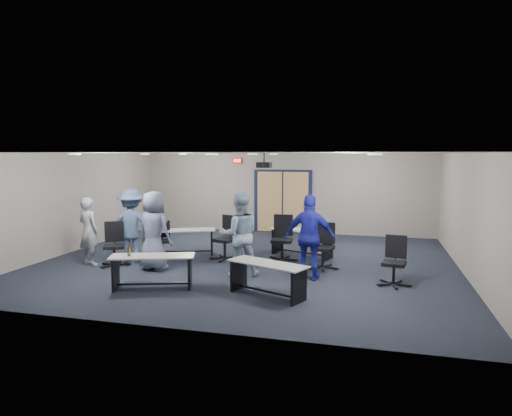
% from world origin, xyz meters
% --- Properties ---
extents(floor, '(10.00, 10.00, 0.00)m').
position_xyz_m(floor, '(0.00, 0.00, 0.00)').
color(floor, black).
rests_on(floor, ground).
extents(back_wall, '(10.00, 0.04, 2.70)m').
position_xyz_m(back_wall, '(0.00, 4.50, 1.35)').
color(back_wall, gray).
rests_on(back_wall, floor).
extents(front_wall, '(10.00, 0.04, 2.70)m').
position_xyz_m(front_wall, '(0.00, -4.50, 1.35)').
color(front_wall, gray).
rests_on(front_wall, floor).
extents(left_wall, '(0.04, 9.00, 2.70)m').
position_xyz_m(left_wall, '(-5.00, 0.00, 1.35)').
color(left_wall, gray).
rests_on(left_wall, floor).
extents(right_wall, '(0.04, 9.00, 2.70)m').
position_xyz_m(right_wall, '(5.00, 0.00, 1.35)').
color(right_wall, gray).
rests_on(right_wall, floor).
extents(ceiling, '(10.00, 9.00, 0.04)m').
position_xyz_m(ceiling, '(0.00, 0.00, 2.70)').
color(ceiling, silver).
rests_on(ceiling, back_wall).
extents(double_door, '(2.00, 0.07, 2.20)m').
position_xyz_m(double_door, '(0.00, 4.46, 1.05)').
color(double_door, black).
rests_on(double_door, back_wall).
extents(exit_sign, '(0.32, 0.07, 0.18)m').
position_xyz_m(exit_sign, '(-1.60, 4.44, 2.45)').
color(exit_sign, black).
rests_on(exit_sign, back_wall).
extents(ceiling_projector, '(0.35, 0.32, 0.37)m').
position_xyz_m(ceiling_projector, '(0.30, 0.50, 2.40)').
color(ceiling_projector, black).
rests_on(ceiling_projector, ceiling).
extents(ceiling_can_lights, '(6.24, 5.74, 0.02)m').
position_xyz_m(ceiling_can_lights, '(0.00, 0.25, 2.67)').
color(ceiling_can_lights, white).
rests_on(ceiling_can_lights, ceiling).
extents(table_front_left, '(1.74, 1.04, 0.92)m').
position_xyz_m(table_front_left, '(-1.23, -2.64, 0.46)').
color(table_front_left, '#A4A29B').
rests_on(table_front_left, floor).
extents(table_front_right, '(1.66, 1.10, 0.64)m').
position_xyz_m(table_front_right, '(1.10, -2.55, 0.44)').
color(table_front_right, '#A4A29B').
rests_on(table_front_right, floor).
extents(table_back_left, '(1.77, 1.11, 0.68)m').
position_xyz_m(table_back_left, '(-1.87, 0.36, 0.47)').
color(table_back_left, '#A4A29B').
rests_on(table_back_left, floor).
extents(table_back_right, '(1.80, 1.14, 0.81)m').
position_xyz_m(table_back_right, '(1.21, 1.02, 0.48)').
color(table_back_right, '#A4A29B').
rests_on(table_back_right, floor).
extents(chair_back_a, '(0.78, 0.78, 0.94)m').
position_xyz_m(chair_back_a, '(-2.27, -0.08, 0.47)').
color(chair_back_a, black).
rests_on(chair_back_a, floor).
extents(chair_back_b, '(0.90, 0.90, 1.12)m').
position_xyz_m(chair_back_b, '(-0.62, 0.08, 0.56)').
color(chair_back_b, black).
rests_on(chair_back_b, floor).
extents(chair_back_c, '(0.77, 0.77, 1.15)m').
position_xyz_m(chair_back_c, '(0.81, 0.30, 0.58)').
color(chair_back_c, black).
rests_on(chair_back_c, floor).
extents(chair_back_d, '(0.77, 0.77, 1.07)m').
position_xyz_m(chair_back_d, '(1.89, -0.21, 0.54)').
color(chair_back_d, black).
rests_on(chair_back_d, floor).
extents(chair_loose_left, '(0.90, 0.90, 1.06)m').
position_xyz_m(chair_loose_left, '(-2.96, -1.24, 0.53)').
color(chair_loose_left, black).
rests_on(chair_loose_left, floor).
extents(chair_loose_right, '(0.74, 0.74, 1.02)m').
position_xyz_m(chair_loose_right, '(3.44, -1.25, 0.51)').
color(chair_loose_right, black).
rests_on(chair_loose_right, floor).
extents(person_gray, '(0.69, 0.56, 1.66)m').
position_xyz_m(person_gray, '(-3.64, -1.22, 0.83)').
color(person_gray, '#8E939B').
rests_on(person_gray, floor).
extents(person_plaid, '(1.00, 0.77, 1.83)m').
position_xyz_m(person_plaid, '(-1.89, -1.26, 0.92)').
color(person_plaid, slate).
rests_on(person_plaid, floor).
extents(person_lightblue, '(1.09, 0.98, 1.83)m').
position_xyz_m(person_lightblue, '(0.17, -1.26, 0.92)').
color(person_lightblue, '#93ACC3').
rests_on(person_lightblue, floor).
extents(person_navy, '(1.10, 0.52, 1.83)m').
position_xyz_m(person_navy, '(1.72, -1.21, 0.92)').
color(person_navy, '#1B1E94').
rests_on(person_navy, floor).
extents(person_back, '(1.34, 1.03, 1.83)m').
position_xyz_m(person_back, '(-2.78, -0.71, 0.92)').
color(person_back, '#415676').
rests_on(person_back, floor).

